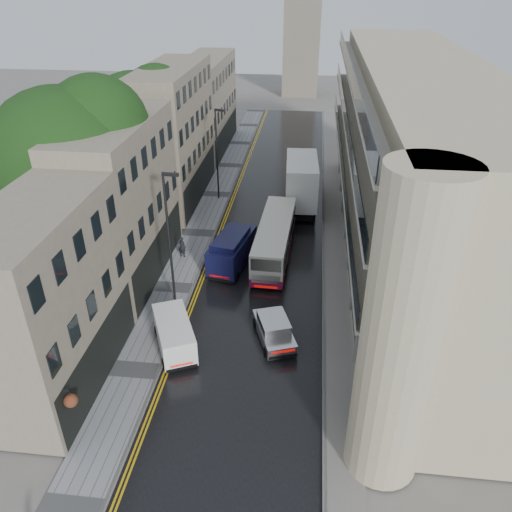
% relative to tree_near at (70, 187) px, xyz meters
% --- Properties ---
extents(road, '(9.00, 85.00, 0.02)m').
position_rel_tree_near_xyz_m(road, '(12.50, 7.50, -6.94)').
color(road, black).
rests_on(road, ground).
extents(left_sidewalk, '(2.70, 85.00, 0.12)m').
position_rel_tree_near_xyz_m(left_sidewalk, '(6.65, 7.50, -6.89)').
color(left_sidewalk, gray).
rests_on(left_sidewalk, ground).
extents(right_sidewalk, '(1.80, 85.00, 0.12)m').
position_rel_tree_near_xyz_m(right_sidewalk, '(17.90, 7.50, -6.89)').
color(right_sidewalk, slate).
rests_on(right_sidewalk, ground).
extents(old_shop_row, '(4.50, 56.00, 12.00)m').
position_rel_tree_near_xyz_m(old_shop_row, '(3.05, 10.00, -0.95)').
color(old_shop_row, gray).
rests_on(old_shop_row, ground).
extents(modern_block, '(8.00, 40.00, 14.00)m').
position_rel_tree_near_xyz_m(modern_block, '(22.80, 6.00, 0.05)').
color(modern_block, '#BFB38E').
rests_on(modern_block, ground).
extents(tree_near, '(10.56, 10.56, 13.89)m').
position_rel_tree_near_xyz_m(tree_near, '(0.00, 0.00, 0.00)').
color(tree_near, black).
rests_on(tree_near, ground).
extents(tree_far, '(9.24, 9.24, 12.46)m').
position_rel_tree_near_xyz_m(tree_far, '(0.30, 13.00, -0.72)').
color(tree_far, black).
rests_on(tree_far, ground).
extents(cream_bus, '(2.70, 10.27, 2.78)m').
position_rel_tree_near_xyz_m(cream_bus, '(12.07, 1.78, -5.53)').
color(cream_bus, beige).
rests_on(cream_bus, road).
extents(white_lorry, '(3.19, 9.23, 4.78)m').
position_rel_tree_near_xyz_m(white_lorry, '(13.71, 12.03, -4.53)').
color(white_lorry, white).
rests_on(white_lorry, road).
extents(silver_hatchback, '(2.99, 4.38, 1.51)m').
position_rel_tree_near_xyz_m(silver_hatchback, '(13.75, -7.06, -6.17)').
color(silver_hatchback, '#ACACB1').
rests_on(silver_hatchback, road).
extents(white_van, '(3.48, 4.71, 1.96)m').
position_rel_tree_near_xyz_m(white_van, '(8.20, -8.67, -5.95)').
color(white_van, white).
rests_on(white_van, road).
extents(navy_van, '(3.13, 5.67, 2.73)m').
position_rel_tree_near_xyz_m(navy_van, '(8.91, 1.11, -5.56)').
color(navy_van, '#0E0F34').
rests_on(navy_van, road).
extents(pedestrian, '(0.70, 0.55, 1.69)m').
position_rel_tree_near_xyz_m(pedestrian, '(6.24, 3.44, -5.98)').
color(pedestrian, black).
rests_on(pedestrian, left_sidewalk).
extents(lamp_post_near, '(1.02, 0.27, 9.01)m').
position_rel_tree_near_xyz_m(lamp_post_near, '(7.15, -2.37, -2.32)').
color(lamp_post_near, black).
rests_on(lamp_post_near, left_sidewalk).
extents(lamp_post_far, '(0.98, 0.49, 8.51)m').
position_rel_tree_near_xyz_m(lamp_post_far, '(7.00, 14.82, -2.57)').
color(lamp_post_far, black).
rests_on(lamp_post_far, left_sidewalk).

